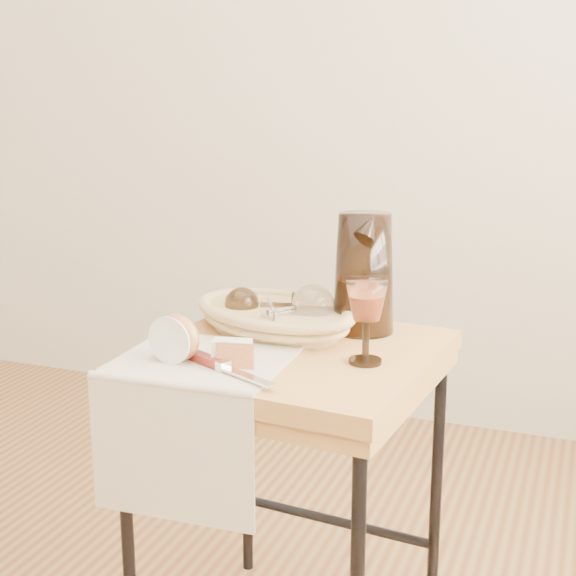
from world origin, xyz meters
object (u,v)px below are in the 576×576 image
at_px(tea_towel, 203,360).
at_px(apple_half, 177,337).
at_px(goblet_lying_a, 264,305).
at_px(goblet_lying_b, 294,309).
at_px(wine_goblet, 366,322).
at_px(pitcher, 364,273).
at_px(bread_basket, 275,318).
at_px(table_knife, 226,367).
at_px(side_table, 292,506).

bearing_deg(tea_towel, apple_half, -148.52).
distance_m(goblet_lying_a, goblet_lying_b, 0.08).
bearing_deg(wine_goblet, apple_half, -158.68).
bearing_deg(wine_goblet, pitcher, 107.16).
bearing_deg(bread_basket, pitcher, 42.33).
distance_m(goblet_lying_a, table_knife, 0.29).
bearing_deg(goblet_lying_a, apple_half, 62.74).
bearing_deg(tea_towel, goblet_lying_a, 83.17).
distance_m(bread_basket, table_knife, 0.27).
height_order(wine_goblet, apple_half, wine_goblet).
xyz_separation_m(side_table, table_knife, (-0.05, -0.18, 0.34)).
distance_m(side_table, goblet_lying_b, 0.39).
height_order(side_table, goblet_lying_a, goblet_lying_a).
relative_size(goblet_lying_a, wine_goblet, 0.76).
xyz_separation_m(goblet_lying_a, apple_half, (-0.06, -0.26, 0.00)).
xyz_separation_m(side_table, wine_goblet, (0.15, -0.04, 0.40)).
relative_size(bread_basket, pitcher, 1.17).
xyz_separation_m(pitcher, wine_goblet, (0.06, -0.19, -0.04)).
bearing_deg(bread_basket, table_knife, -63.86).
bearing_deg(wine_goblet, goblet_lying_b, 148.00).
bearing_deg(bread_basket, side_table, -30.54).
xyz_separation_m(tea_towel, goblet_lying_a, (0.02, 0.24, 0.04)).
height_order(goblet_lying_a, pitcher, pitcher).
distance_m(side_table, goblet_lying_a, 0.40).
distance_m(tea_towel, goblet_lying_a, 0.24).
bearing_deg(apple_half, wine_goblet, 28.32).
height_order(tea_towel, table_knife, table_knife).
height_order(goblet_lying_a, apple_half, apple_half).
bearing_deg(apple_half, tea_towel, 40.81).
bearing_deg(tea_towel, pitcher, 51.10).
distance_m(side_table, bread_basket, 0.37).
bearing_deg(pitcher, apple_half, -103.80).
bearing_deg(goblet_lying_b, apple_half, -171.51).
relative_size(goblet_lying_b, wine_goblet, 0.93).
height_order(goblet_lying_a, goblet_lying_b, goblet_lying_b).
bearing_deg(apple_half, table_knife, -5.26).
relative_size(pitcher, wine_goblet, 1.83).
xyz_separation_m(bread_basket, table_knife, (0.02, -0.27, -0.01)).
distance_m(goblet_lying_b, wine_goblet, 0.21).
bearing_deg(side_table, goblet_lying_b, 108.18).
height_order(goblet_lying_b, apple_half, goblet_lying_b).
relative_size(goblet_lying_b, pitcher, 0.51).
distance_m(goblet_lying_a, apple_half, 0.27).
bearing_deg(goblet_lying_a, wine_goblet, 135.15).
relative_size(side_table, table_knife, 3.09).
height_order(side_table, wine_goblet, wine_goblet).
height_order(side_table, apple_half, apple_half).
bearing_deg(side_table, apple_half, -135.13).
xyz_separation_m(side_table, pitcher, (0.09, 0.16, 0.44)).
height_order(bread_basket, pitcher, pitcher).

